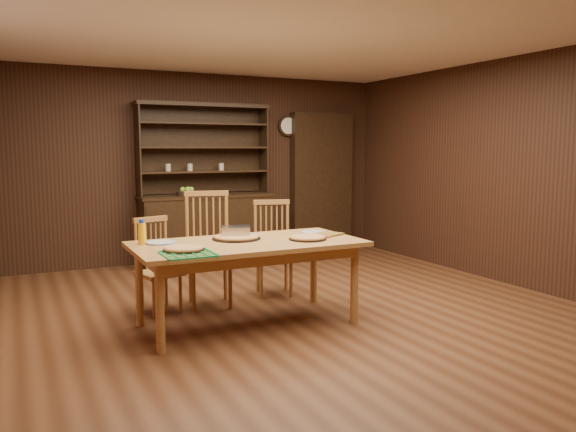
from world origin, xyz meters
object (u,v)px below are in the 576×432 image
dining_table (248,250)px  chair_right (273,244)px  chair_center (208,244)px  juice_bottle (142,233)px  china_hutch (206,219)px  chair_left (156,262)px

dining_table → chair_right: bearing=53.7°
chair_center → juice_bottle: chair_center is taller
china_hutch → chair_right: 1.94m
china_hutch → chair_left: china_hutch is taller
china_hutch → chair_left: (-1.18, -2.04, -0.12)m
dining_table → juice_bottle: (-0.86, 0.27, 0.17)m
chair_center → chair_left: bearing=-165.8°
juice_bottle → chair_center: bearing=35.1°
china_hutch → chair_center: (-0.64, -2.02, 0.01)m
chair_left → chair_right: chair_right is taller
china_hutch → juice_bottle: 2.93m
chair_left → chair_center: bearing=-13.7°
dining_table → juice_bottle: size_ratio=9.33×
china_hutch → chair_left: 2.36m
chair_center → chair_right: (0.75, 0.08, -0.07)m
china_hutch → dining_table: bearing=-100.9°
chair_right → juice_bottle: bearing=-141.6°
chair_left → juice_bottle: (-0.23, -0.52, 0.37)m
chair_left → chair_center: (0.54, 0.02, 0.13)m
dining_table → chair_right: size_ratio=1.97×
chair_center → chair_right: bearing=18.0°
chair_left → juice_bottle: size_ratio=4.26×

